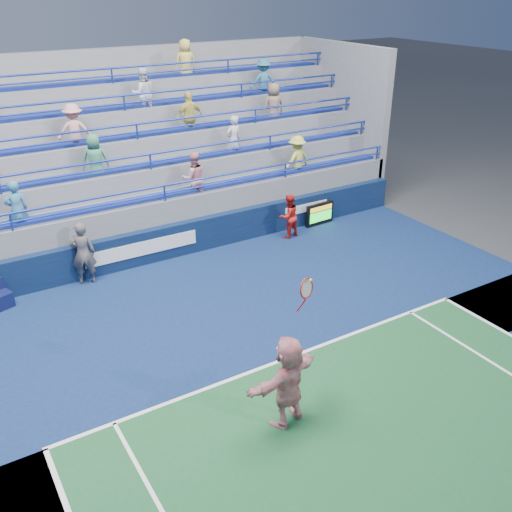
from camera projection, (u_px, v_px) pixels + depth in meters
ground at (283, 360)px, 13.39m from camera, size 120.00×120.00×0.00m
sponsor_wall at (171, 241)px, 18.15m from camera, size 18.00×0.32×1.10m
bleacher_stand at (127, 179)px, 20.61m from camera, size 18.00×5.60×6.13m
serve_speed_board at (320, 214)px, 20.62m from camera, size 1.18×0.20×0.81m
judge_chair at (2, 299)px, 15.48m from camera, size 0.57×0.58×0.79m
tennis_player at (288, 381)px, 11.14m from camera, size 1.92×1.00×3.18m
line_judge at (83, 253)px, 16.41m from camera, size 0.79×0.62×1.92m
ball_girl at (289, 216)px, 19.47m from camera, size 0.81×0.67×1.54m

